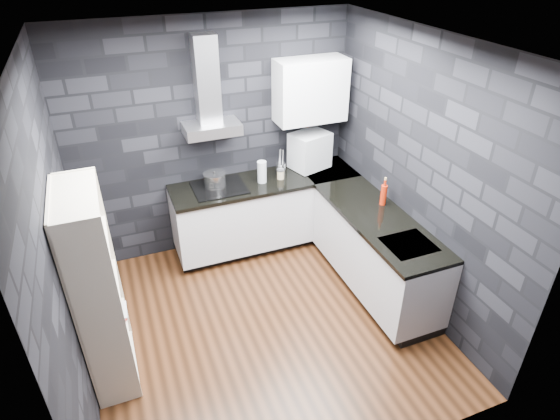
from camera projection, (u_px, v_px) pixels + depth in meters
ground at (264, 323)px, 4.70m from camera, size 3.20×3.20×0.00m
ceiling at (257, 44)px, 3.31m from camera, size 3.20×3.20×0.00m
wall_back at (213, 140)px, 5.30m from camera, size 3.20×0.05×2.70m
wall_front at (355, 342)px, 2.71m from camera, size 3.20×0.05×2.70m
wall_left at (57, 249)px, 3.49m from camera, size 0.05×3.20×2.70m
wall_right at (420, 176)px, 4.51m from camera, size 0.05×3.20×2.70m
toekick_back at (265, 238)px, 5.90m from camera, size 2.18×0.50×0.10m
toekick_right at (375, 282)px, 5.18m from camera, size 0.50×1.78×0.10m
counter_back_cab at (266, 211)px, 5.65m from camera, size 2.20×0.60×0.76m
counter_right_cab at (376, 251)px, 4.94m from camera, size 0.60×1.80×0.76m
counter_back_top at (266, 182)px, 5.43m from camera, size 2.20×0.62×0.04m
counter_right_top at (379, 219)px, 4.73m from camera, size 0.62×1.80×0.04m
counter_corner_top at (327, 170)px, 5.69m from camera, size 0.62×0.62×0.04m
hood_body at (212, 129)px, 5.02m from camera, size 0.60×0.34×0.12m
hood_chimney at (207, 80)px, 4.81m from camera, size 0.24×0.20×0.90m
upper_cabinet at (310, 90)px, 5.23m from camera, size 0.80×0.35×0.70m
cooktop at (219, 188)px, 5.25m from camera, size 0.58×0.50×0.01m
sink_rim at (409, 244)px, 4.33m from camera, size 0.44×0.40×0.01m
pot at (215, 180)px, 5.24m from camera, size 0.30×0.30×0.14m
glass_vase at (262, 172)px, 5.32m from camera, size 0.12×0.12×0.26m
storage_jar at (281, 175)px, 5.43m from camera, size 0.11×0.11×0.10m
utensil_crock at (281, 169)px, 5.52m from camera, size 0.12×0.12×0.14m
appliance_garage at (310, 150)px, 5.60m from camera, size 0.51×0.45×0.43m
red_bottle at (383, 195)px, 4.89m from camera, size 0.08×0.08×0.22m
bookshelf at (98, 291)px, 3.77m from camera, size 0.51×0.86×1.80m
fruit_bowl at (98, 298)px, 3.64m from camera, size 0.30×0.30×0.06m
book_red at (106, 308)px, 4.06m from camera, size 0.16×0.03×0.21m
book_second at (105, 305)px, 4.07m from camera, size 0.17×0.02×0.23m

